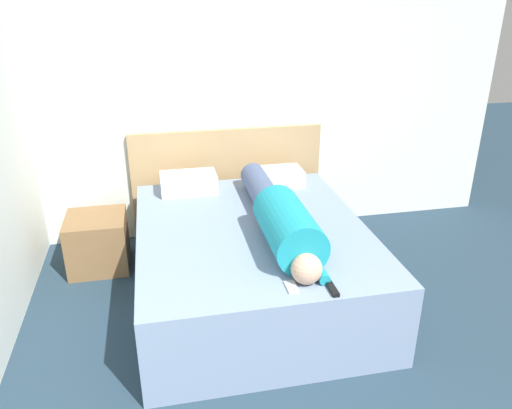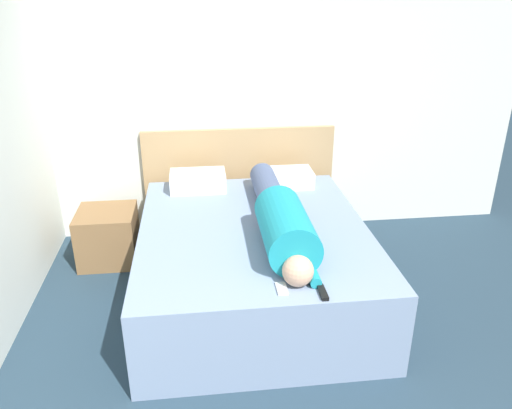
{
  "view_description": "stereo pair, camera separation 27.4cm",
  "coord_description": "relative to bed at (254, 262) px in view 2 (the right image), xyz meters",
  "views": [
    {
      "loc": [
        -0.85,
        -1.17,
        2.24
      ],
      "look_at": [
        -0.2,
        1.95,
        0.85
      ],
      "focal_mm": 35.0,
      "sensor_mm": 36.0,
      "label": 1
    },
    {
      "loc": [
        -0.58,
        -1.21,
        2.24
      ],
      "look_at": [
        -0.2,
        1.95,
        0.85
      ],
      "focal_mm": 35.0,
      "sensor_mm": 36.0,
      "label": 2
    }
  ],
  "objects": [
    {
      "name": "wall_back",
      "position": [
        0.2,
        1.24,
        1.0
      ],
      "size": [
        5.01,
        0.06,
        2.6
      ],
      "color": "silver",
      "rests_on": "ground_plane"
    },
    {
      "name": "bed",
      "position": [
        0.0,
        0.0,
        0.0
      ],
      "size": [
        1.69,
        2.05,
        0.6
      ],
      "color": "#7589A8",
      "rests_on": "ground_plane"
    },
    {
      "name": "headboard",
      "position": [
        0.0,
        1.17,
        0.22
      ],
      "size": [
        1.81,
        0.04,
        1.04
      ],
      "color": "tan",
      "rests_on": "ground_plane"
    },
    {
      "name": "nightstand",
      "position": [
        -1.21,
        0.71,
        -0.07
      ],
      "size": [
        0.49,
        0.49,
        0.47
      ],
      "color": "brown",
      "rests_on": "ground_plane"
    },
    {
      "name": "person_lying",
      "position": [
        0.17,
        -0.18,
        0.44
      ],
      "size": [
        0.34,
        1.73,
        0.34
      ],
      "color": "tan",
      "rests_on": "bed"
    },
    {
      "name": "pillow_near_headboard",
      "position": [
        -0.4,
        0.81,
        0.38
      ],
      "size": [
        0.48,
        0.3,
        0.16
      ],
      "color": "white",
      "rests_on": "bed"
    },
    {
      "name": "pillow_second",
      "position": [
        0.39,
        0.81,
        0.37
      ],
      "size": [
        0.46,
        0.3,
        0.14
      ],
      "color": "white",
      "rests_on": "bed"
    },
    {
      "name": "tv_remote",
      "position": [
        0.3,
        -0.93,
        0.31
      ],
      "size": [
        0.04,
        0.15,
        0.02
      ],
      "color": "black",
      "rests_on": "bed"
    },
    {
      "name": "cell_phone",
      "position": [
        0.07,
        -0.85,
        0.3
      ],
      "size": [
        0.06,
        0.13,
        0.01
      ],
      "color": "#B2B7BC",
      "rests_on": "bed"
    }
  ]
}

